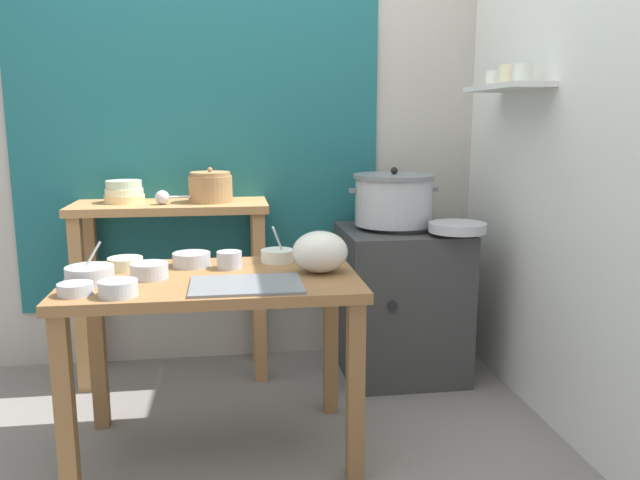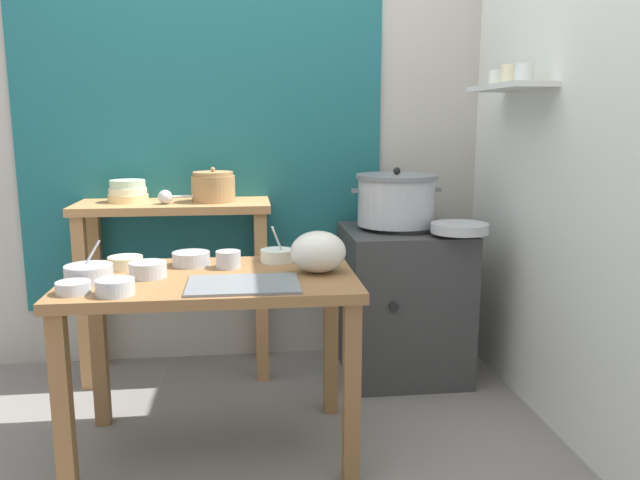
# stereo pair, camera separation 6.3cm
# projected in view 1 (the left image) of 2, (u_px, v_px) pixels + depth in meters

# --- Properties ---
(ground_plane) EXTENTS (9.00, 9.00, 0.00)m
(ground_plane) POSITION_uv_depth(u_px,v_px,m) (235.00, 449.00, 2.55)
(ground_plane) COLOR gray
(wall_back) EXTENTS (4.40, 0.12, 2.60)m
(wall_back) POSITION_uv_depth(u_px,v_px,m) (242.00, 120.00, 3.39)
(wall_back) COLOR #B2ADA3
(wall_back) RESTS_ON ground
(wall_right) EXTENTS (0.30, 3.20, 2.60)m
(wall_right) POSITION_uv_depth(u_px,v_px,m) (557.00, 121.00, 2.70)
(wall_right) COLOR silver
(wall_right) RESTS_ON ground
(prep_table) EXTENTS (1.10, 0.66, 0.72)m
(prep_table) POSITION_uv_depth(u_px,v_px,m) (213.00, 304.00, 2.43)
(prep_table) COLOR olive
(prep_table) RESTS_ON ground
(back_shelf_table) EXTENTS (0.96, 0.40, 0.90)m
(back_shelf_table) POSITION_uv_depth(u_px,v_px,m) (171.00, 246.00, 3.19)
(back_shelf_table) COLOR #B27F4C
(back_shelf_table) RESTS_ON ground
(stove_block) EXTENTS (0.60, 0.61, 0.78)m
(stove_block) POSITION_uv_depth(u_px,v_px,m) (399.00, 300.00, 3.28)
(stove_block) COLOR #383838
(stove_block) RESTS_ON ground
(steamer_pot) EXTENTS (0.46, 0.41, 0.29)m
(steamer_pot) POSITION_uv_depth(u_px,v_px,m) (393.00, 199.00, 3.20)
(steamer_pot) COLOR #B7BABF
(steamer_pot) RESTS_ON stove_block
(clay_pot) EXTENTS (0.22, 0.22, 0.17)m
(clay_pot) POSITION_uv_depth(u_px,v_px,m) (210.00, 187.00, 3.16)
(clay_pot) COLOR #A37A4C
(clay_pot) RESTS_ON back_shelf_table
(bowl_stack_enamel) EXTENTS (0.20, 0.20, 0.11)m
(bowl_stack_enamel) POSITION_uv_depth(u_px,v_px,m) (124.00, 192.00, 3.14)
(bowl_stack_enamel) COLOR #E5C684
(bowl_stack_enamel) RESTS_ON back_shelf_table
(ladle) EXTENTS (0.29, 0.08, 0.07)m
(ladle) POSITION_uv_depth(u_px,v_px,m) (164.00, 197.00, 3.08)
(ladle) COLOR #B7BABF
(ladle) RESTS_ON back_shelf_table
(serving_tray) EXTENTS (0.40, 0.28, 0.01)m
(serving_tray) POSITION_uv_depth(u_px,v_px,m) (246.00, 285.00, 2.26)
(serving_tray) COLOR slate
(serving_tray) RESTS_ON prep_table
(plastic_bag) EXTENTS (0.22, 0.19, 0.16)m
(plastic_bag) POSITION_uv_depth(u_px,v_px,m) (319.00, 252.00, 2.45)
(plastic_bag) COLOR silver
(plastic_bag) RESTS_ON prep_table
(wide_pan) EXTENTS (0.27, 0.27, 0.05)m
(wide_pan) POSITION_uv_depth(u_px,v_px,m) (457.00, 227.00, 3.00)
(wide_pan) COLOR #B7BABF
(wide_pan) RESTS_ON stove_block
(prep_bowl_0) EXTENTS (0.12, 0.12, 0.04)m
(prep_bowl_0) POSITION_uv_depth(u_px,v_px,m) (74.00, 288.00, 2.14)
(prep_bowl_0) COLOR #B7BABF
(prep_bowl_0) RESTS_ON prep_table
(prep_bowl_1) EXTENTS (0.15, 0.15, 0.06)m
(prep_bowl_1) POSITION_uv_depth(u_px,v_px,m) (191.00, 259.00, 2.57)
(prep_bowl_1) COLOR #B7BABF
(prep_bowl_1) RESTS_ON prep_table
(prep_bowl_2) EXTENTS (0.14, 0.14, 0.05)m
(prep_bowl_2) POSITION_uv_depth(u_px,v_px,m) (124.00, 263.00, 2.51)
(prep_bowl_2) COLOR beige
(prep_bowl_2) RESTS_ON prep_table
(prep_bowl_3) EXTENTS (0.17, 0.17, 0.15)m
(prep_bowl_3) POSITION_uv_depth(u_px,v_px,m) (89.00, 274.00, 2.30)
(prep_bowl_3) COLOR #B7BABF
(prep_bowl_3) RESTS_ON prep_table
(prep_bowl_4) EXTENTS (0.14, 0.14, 0.16)m
(prep_bowl_4) POSITION_uv_depth(u_px,v_px,m) (277.00, 255.00, 2.64)
(prep_bowl_4) COLOR silver
(prep_bowl_4) RESTS_ON prep_table
(prep_bowl_5) EXTENTS (0.13, 0.13, 0.05)m
(prep_bowl_5) POSITION_uv_depth(u_px,v_px,m) (117.00, 288.00, 2.13)
(prep_bowl_5) COLOR #B7BABF
(prep_bowl_5) RESTS_ON prep_table
(prep_bowl_6) EXTENTS (0.14, 0.14, 0.06)m
(prep_bowl_6) POSITION_uv_depth(u_px,v_px,m) (148.00, 270.00, 2.37)
(prep_bowl_6) COLOR #B7BABF
(prep_bowl_6) RESTS_ON prep_table
(prep_bowl_7) EXTENTS (0.10, 0.10, 0.07)m
(prep_bowl_7) POSITION_uv_depth(u_px,v_px,m) (229.00, 259.00, 2.52)
(prep_bowl_7) COLOR #B7BABF
(prep_bowl_7) RESTS_ON prep_table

